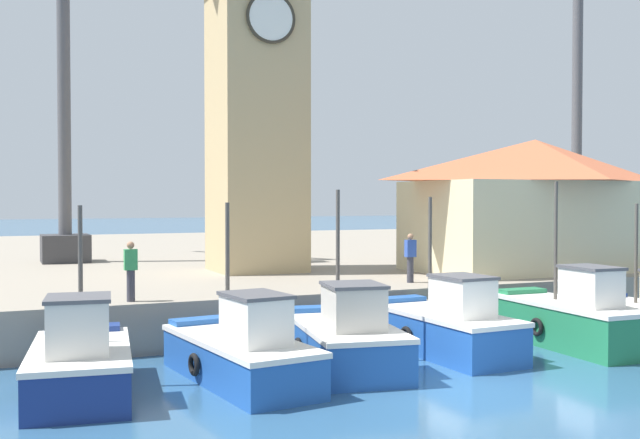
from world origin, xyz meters
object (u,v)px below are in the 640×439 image
fishing_boat_far_left (80,362)px  clock_tower (256,83)px  fishing_boat_mid_left (444,326)px  dock_worker_along_quay (131,270)px  port_crane_near (62,107)px  warehouse_right (535,203)px  fishing_boat_left_outer (241,352)px  port_crane_far (574,95)px  fishing_boat_center (571,318)px  fishing_boat_left_inner (345,339)px  dock_worker_near_tower (410,257)px

fishing_boat_far_left → clock_tower: bearing=55.2°
fishing_boat_far_left → clock_tower: 15.42m
fishing_boat_mid_left → dock_worker_along_quay: (-7.69, 3.45, 1.50)m
port_crane_near → warehouse_right: bearing=-34.0°
fishing_boat_left_outer → port_crane_far: size_ratio=0.24×
fishing_boat_far_left → fishing_boat_left_outer: fishing_boat_left_outer is taller
fishing_boat_center → dock_worker_along_quay: (-11.45, 4.07, 1.43)m
fishing_boat_mid_left → port_crane_far: 25.72m
fishing_boat_left_inner → fishing_boat_center: bearing=-1.2°
fishing_boat_mid_left → clock_tower: (-1.83, 10.33, 7.84)m
fishing_boat_center → fishing_boat_left_inner: bearing=178.8°
fishing_boat_left_inner → warehouse_right: warehouse_right is taller
port_crane_far → dock_worker_near_tower: port_crane_far is taller
fishing_boat_left_outer → clock_tower: (4.11, 11.14, 7.89)m
fishing_boat_mid_left → port_crane_far: (18.35, 15.51, 9.16)m
port_crane_near → dock_worker_along_quay: size_ratio=11.08×
clock_tower → warehouse_right: bearing=-21.2°
dock_worker_near_tower → fishing_boat_center: bearing=-66.1°
fishing_boat_far_left → clock_tower: clock_tower is taller
clock_tower → port_crane_near: (-6.51, 7.27, -0.40)m
port_crane_near → fishing_boat_left_outer: bearing=-82.6°
dock_worker_near_tower → fishing_boat_left_outer: bearing=-144.9°
clock_tower → dock_worker_along_quay: clock_tower is taller
fishing_boat_center → fishing_boat_left_outer: bearing=-178.8°
fishing_boat_left_inner → dock_worker_along_quay: (-4.52, 3.92, 1.51)m
fishing_boat_left_outer → warehouse_right: (14.19, 7.24, 3.30)m
fishing_boat_left_inner → warehouse_right: 13.73m
clock_tower → port_crane_near: size_ratio=0.85×
port_crane_far → fishing_boat_center: bearing=-132.1°
fishing_boat_mid_left → clock_tower: bearing=100.0°
clock_tower → warehouse_right: clock_tower is taller
clock_tower → port_crane_near: port_crane_near is taller
fishing_boat_far_left → dock_worker_along_quay: bearing=67.0°
fishing_boat_left_outer → dock_worker_along_quay: size_ratio=3.27×
fishing_boat_left_inner → dock_worker_along_quay: bearing=139.1°
fishing_boat_left_inner → fishing_boat_mid_left: fishing_boat_left_inner is taller
warehouse_right → fishing_boat_left_inner: bearing=-148.9°
fishing_boat_far_left → port_crane_near: port_crane_near is taller
fishing_boat_far_left → port_crane_near: size_ratio=0.26×
port_crane_near → fishing_boat_far_left: bearing=-93.3°
dock_worker_near_tower → dock_worker_along_quay: bearing=-173.9°
clock_tower → warehouse_right: size_ratio=1.56×
fishing_boat_left_outer → fishing_boat_center: (9.70, 0.20, 0.11)m
port_crane_near → dock_worker_near_tower: (9.87, -13.18, -5.94)m
warehouse_right → port_crane_far: (10.10, 9.09, 5.91)m
fishing_boat_mid_left → fishing_boat_left_outer: bearing=-172.2°
warehouse_right → clock_tower: bearing=158.8°
dock_worker_near_tower → clock_tower: bearing=119.6°
fishing_boat_mid_left → port_crane_near: port_crane_near is taller
fishing_boat_far_left → warehouse_right: 19.25m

